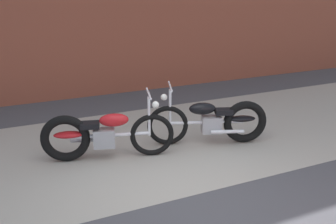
% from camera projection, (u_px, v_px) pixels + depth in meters
% --- Properties ---
extents(ground_plane, '(80.00, 80.00, 0.00)m').
position_uv_depth(ground_plane, '(179.00, 199.00, 4.58)').
color(ground_plane, '#47474C').
extents(sidewalk_slab, '(36.00, 3.50, 0.01)m').
position_uv_depth(sidewalk_slab, '(133.00, 146.00, 6.09)').
color(sidewalk_slab, '#9E998E').
rests_on(sidewalk_slab, ground).
extents(motorcycle_red, '(1.96, 0.78, 1.03)m').
position_uv_depth(motorcycle_red, '(99.00, 135.00, 5.53)').
color(motorcycle_red, black).
rests_on(motorcycle_red, ground).
extents(motorcycle_black, '(1.92, 0.88, 1.03)m').
position_uv_depth(motorcycle_black, '(216.00, 121.00, 6.09)').
color(motorcycle_black, black).
rests_on(motorcycle_black, ground).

